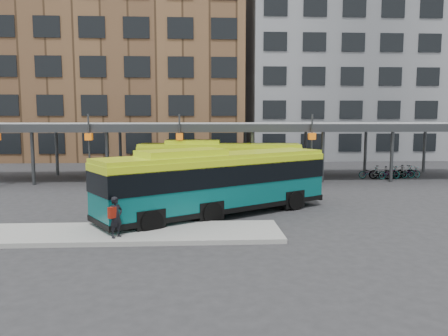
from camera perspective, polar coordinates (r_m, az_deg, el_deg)
ground at (r=20.29m, az=1.55°, el=-6.38°), size 120.00×120.00×0.00m
boarding_island at (r=17.72m, az=-15.82°, el=-8.24°), size 14.00×3.00×0.18m
canopy at (r=32.62m, az=-0.39°, el=5.44°), size 40.00×6.53×4.80m
building_brick at (r=52.78m, az=-12.60°, el=13.42°), size 26.00×14.00×22.00m
building_grey at (r=54.91m, az=15.95°, el=12.01°), size 24.00×14.00×20.00m
bus_front at (r=20.21m, az=-0.88°, el=-1.67°), size 11.02×8.19×3.17m
bus_rear at (r=30.05m, az=-0.69°, el=0.90°), size 11.18×3.28×3.04m
pedestrian at (r=16.49m, az=-13.95°, el=-6.21°), size 0.63×0.66×1.52m
bike_rack at (r=35.21m, az=21.30°, el=-0.54°), size 4.92×1.47×1.02m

